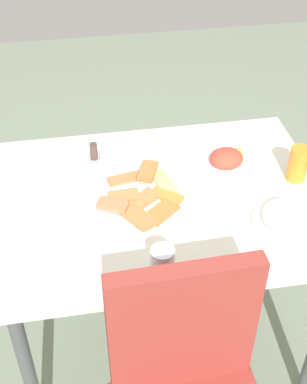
% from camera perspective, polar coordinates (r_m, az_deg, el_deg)
% --- Properties ---
extents(ground_plane, '(6.00, 6.00, 0.00)m').
position_cam_1_polar(ground_plane, '(2.31, 0.73, -14.88)').
color(ground_plane, gray).
extents(dining_table, '(1.08, 0.81, 0.75)m').
position_cam_1_polar(dining_table, '(1.81, 0.90, -2.73)').
color(dining_table, silver).
rests_on(dining_table, ground_plane).
extents(pide_platter, '(0.31, 0.34, 0.05)m').
position_cam_1_polar(pide_platter, '(1.73, -1.32, -0.68)').
color(pide_platter, white).
rests_on(pide_platter, dining_table).
extents(salad_plate_greens, '(0.21, 0.21, 0.06)m').
position_cam_1_polar(salad_plate_greens, '(1.70, 14.00, -2.64)').
color(salad_plate_greens, white).
rests_on(salad_plate_greens, dining_table).
extents(salad_plate_rice, '(0.21, 0.21, 0.07)m').
position_cam_1_polar(salad_plate_rice, '(1.89, 7.77, 3.37)').
color(salad_plate_rice, white).
rests_on(salad_plate_rice, dining_table).
extents(soda_can, '(0.07, 0.07, 0.12)m').
position_cam_1_polar(soda_can, '(1.85, 15.10, 2.90)').
color(soda_can, orange).
rests_on(soda_can, dining_table).
extents(drinking_glass, '(0.07, 0.07, 0.11)m').
position_cam_1_polar(drinking_glass, '(1.47, 0.95, -7.63)').
color(drinking_glass, silver).
rests_on(drinking_glass, dining_table).
extents(paper_napkin, '(0.14, 0.14, 0.00)m').
position_cam_1_polar(paper_napkin, '(1.75, -12.85, -1.56)').
color(paper_napkin, white).
rests_on(paper_napkin, dining_table).
extents(fork, '(0.17, 0.05, 0.00)m').
position_cam_1_polar(fork, '(1.77, -12.86, -1.08)').
color(fork, silver).
rests_on(fork, paper_napkin).
extents(spoon, '(0.19, 0.04, 0.00)m').
position_cam_1_polar(spoon, '(1.74, -12.87, -1.85)').
color(spoon, silver).
rests_on(spoon, paper_napkin).
extents(condiment_caddy, '(0.10, 0.10, 0.08)m').
position_cam_1_polar(condiment_caddy, '(1.90, -5.86, 3.85)').
color(condiment_caddy, '#B2B2B7').
rests_on(condiment_caddy, dining_table).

